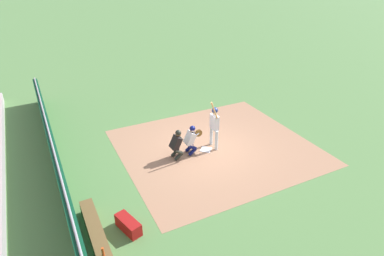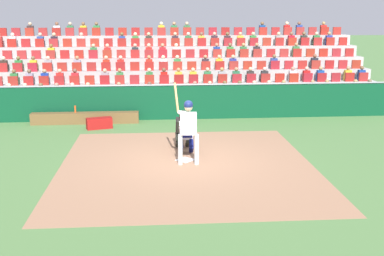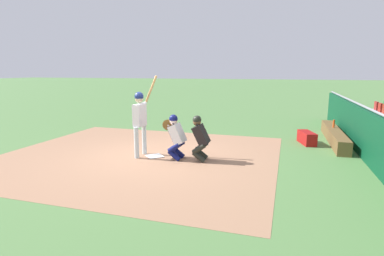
% 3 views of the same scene
% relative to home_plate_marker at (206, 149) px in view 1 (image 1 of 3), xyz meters
% --- Properties ---
extents(ground_plane, '(160.00, 160.00, 0.00)m').
position_rel_home_plate_marker_xyz_m(ground_plane, '(0.00, 0.00, -0.02)').
color(ground_plane, '#517B42').
extents(infield_dirt_patch, '(7.27, 8.02, 0.01)m').
position_rel_home_plate_marker_xyz_m(infield_dirt_patch, '(0.00, 0.50, -0.01)').
color(infield_dirt_patch, '#A07356').
rests_on(infield_dirt_patch, ground_plane).
extents(home_plate_marker, '(0.62, 0.62, 0.02)m').
position_rel_home_plate_marker_xyz_m(home_plate_marker, '(0.00, 0.00, 0.00)').
color(home_plate_marker, white).
rests_on(home_plate_marker, infield_dirt_patch).
extents(batter_at_plate, '(0.70, 0.55, 2.33)m').
position_rel_home_plate_marker_xyz_m(batter_at_plate, '(-0.05, 0.41, 1.16)').
color(batter_at_plate, silver).
rests_on(batter_at_plate, ground_plane).
extents(catcher_crouching, '(0.48, 0.71, 1.29)m').
position_rel_home_plate_marker_xyz_m(catcher_crouching, '(-0.06, -0.67, 0.70)').
color(catcher_crouching, '#0F1555').
rests_on(catcher_crouching, ground_plane).
extents(home_plate_umpire, '(0.46, 0.47, 1.28)m').
position_rel_home_plate_marker_xyz_m(home_plate_umpire, '(-0.01, -1.36, 0.68)').
color(home_plate_umpire, black).
rests_on(home_plate_umpire, ground_plane).
extents(dugout_wall, '(17.75, 0.24, 1.44)m').
position_rel_home_plate_marker_xyz_m(dugout_wall, '(0.00, -5.83, 0.68)').
color(dugout_wall, '#0A4025').
rests_on(dugout_wall, ground_plane).
extents(dugout_bench, '(4.18, 0.40, 0.44)m').
position_rel_home_plate_marker_xyz_m(dugout_bench, '(3.57, -5.28, 0.20)').
color(dugout_bench, brown).
rests_on(dugout_bench, ground_plane).
extents(water_bottle_on_bench, '(0.07, 0.07, 0.28)m').
position_rel_home_plate_marker_xyz_m(water_bottle_on_bench, '(3.94, -5.29, 0.56)').
color(water_bottle_on_bench, '#D34B1C').
rests_on(water_bottle_on_bench, dugout_bench).
extents(equipment_duffel_bag, '(1.01, 0.61, 0.42)m').
position_rel_home_plate_marker_xyz_m(equipment_duffel_bag, '(2.94, -4.34, 0.19)').
color(equipment_duffel_bag, maroon).
rests_on(equipment_duffel_bag, ground_plane).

